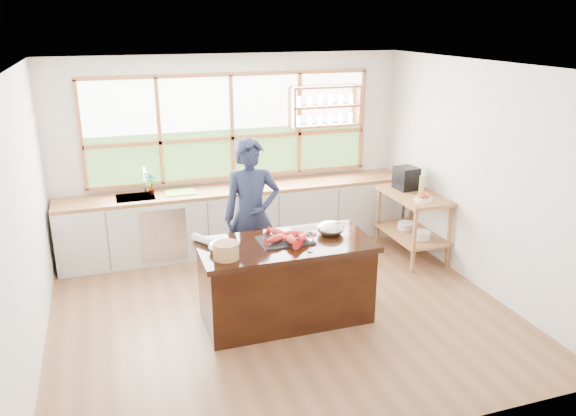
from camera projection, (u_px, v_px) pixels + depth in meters
name	position (u px, v px, depth m)	size (l,w,h in m)	color
ground_plane	(280.00, 309.00, 6.40)	(5.00, 5.00, 0.00)	brown
room_shell	(268.00, 149.00, 6.30)	(5.02, 4.52, 2.71)	beige
back_counter	(238.00, 218.00, 7.99)	(4.90, 0.63, 0.90)	beige
right_shelf_unit	(413.00, 215.00, 7.65)	(0.62, 1.10, 0.90)	olive
island	(286.00, 281.00, 6.07)	(1.85, 0.90, 0.90)	black
cook	(252.00, 216.00, 6.63)	(0.68, 0.45, 1.86)	#1B223C
potted_plant	(151.00, 184.00, 7.51)	(0.15, 0.10, 0.29)	slate
cutting_board	(181.00, 192.00, 7.61)	(0.40, 0.30, 0.01)	#5BAD3E
espresso_machine	(406.00, 178.00, 7.74)	(0.27, 0.29, 0.31)	black
wine_bottle	(422.00, 186.00, 7.47)	(0.07, 0.07, 0.27)	#A3BA55
fruit_bowl	(424.00, 198.00, 7.26)	(0.23, 0.23, 0.11)	silver
slate_board	(285.00, 240.00, 5.96)	(0.55, 0.40, 0.02)	black
lobster_pile	(288.00, 237.00, 5.93)	(0.52, 0.48, 0.08)	red
mixing_bowl_left	(221.00, 246.00, 5.69)	(0.27, 0.27, 0.13)	silver
mixing_bowl_right	(330.00, 228.00, 6.15)	(0.31, 0.31, 0.15)	silver
wine_glass	(310.00, 237.00, 5.64)	(0.08, 0.08, 0.22)	white
wicker_basket	(226.00, 251.00, 5.51)	(0.25, 0.25, 0.16)	#A17549
parchment_roll	(204.00, 240.00, 5.90)	(0.08, 0.08, 0.30)	white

